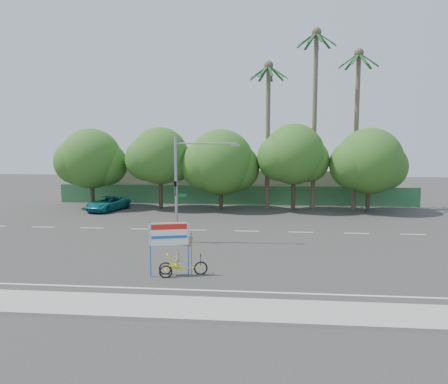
{
  "coord_description": "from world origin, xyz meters",
  "views": [
    {
      "loc": [
        3.41,
        -24.06,
        6.71
      ],
      "look_at": [
        0.75,
        3.19,
        3.5
      ],
      "focal_mm": 35.0,
      "sensor_mm": 36.0,
      "label": 1
    }
  ],
  "objects": [
    {
      "name": "tree_center",
      "position": [
        -1.05,
        18.0,
        4.47
      ],
      "size": [
        7.62,
        6.4,
        7.85
      ],
      "color": "#473828",
      "rests_on": "ground"
    },
    {
      "name": "fence",
      "position": [
        0.0,
        21.5,
        1.0
      ],
      "size": [
        38.0,
        0.08,
        2.0
      ],
      "primitive_type": "cube",
      "color": "#336B3D",
      "rests_on": "ground"
    },
    {
      "name": "trike_billboard",
      "position": [
        -1.09,
        -3.15,
        1.15
      ],
      "size": [
        2.82,
        1.07,
        2.85
      ],
      "rotation": [
        0.0,
        0.0,
        0.25
      ],
      "color": "black",
      "rests_on": "ground"
    },
    {
      "name": "tree_right",
      "position": [
        5.95,
        18.0,
        5.24
      ],
      "size": [
        6.9,
        5.8,
        8.36
      ],
      "color": "#473828",
      "rests_on": "ground"
    },
    {
      "name": "tree_far_left",
      "position": [
        -14.05,
        18.0,
        4.76
      ],
      "size": [
        7.14,
        6.0,
        7.96
      ],
      "color": "#473828",
      "rests_on": "ground"
    },
    {
      "name": "traffic_signal",
      "position": [
        -2.2,
        3.98,
        2.92
      ],
      "size": [
        4.72,
        1.1,
        7.0
      ],
      "color": "gray",
      "rests_on": "ground"
    },
    {
      "name": "pickup_truck",
      "position": [
        -11.85,
        16.34,
        0.69
      ],
      "size": [
        3.59,
        5.4,
        1.38
      ],
      "primitive_type": "imported",
      "rotation": [
        0.0,
        0.0,
        -0.29
      ],
      "color": "#106E74",
      "rests_on": "ground"
    },
    {
      "name": "palm_short",
      "position": [
        3.5,
        19.5,
        8.86
      ],
      "size": [
        3.73,
        3.79,
        14.45
      ],
      "color": "#70604C",
      "rests_on": "ground"
    },
    {
      "name": "palm_tall",
      "position": [
        8.0,
        19.5,
        10.46
      ],
      "size": [
        3.73,
        3.79,
        17.45
      ],
      "color": "#70604C",
      "rests_on": "ground"
    },
    {
      "name": "tree_left",
      "position": [
        -7.05,
        18.0,
        5.06
      ],
      "size": [
        6.66,
        5.6,
        8.07
      ],
      "color": "#473828",
      "rests_on": "ground"
    },
    {
      "name": "palm_mid",
      "position": [
        12.0,
        19.5,
        9.4
      ],
      "size": [
        3.73,
        3.79,
        15.45
      ],
      "color": "#70604C",
      "rests_on": "ground"
    },
    {
      "name": "building_left",
      "position": [
        -10.0,
        26.0,
        2.0
      ],
      "size": [
        12.0,
        8.0,
        4.0
      ],
      "primitive_type": "cube",
      "color": "#B6AA91",
      "rests_on": "ground"
    },
    {
      "name": "tree_far_right",
      "position": [
        12.95,
        18.0,
        4.64
      ],
      "size": [
        7.38,
        6.2,
        7.94
      ],
      "color": "#473828",
      "rests_on": "ground"
    },
    {
      "name": "building_right",
      "position": [
        8.0,
        26.0,
        1.8
      ],
      "size": [
        14.0,
        8.0,
        3.6
      ],
      "primitive_type": "cube",
      "color": "#B6AA91",
      "rests_on": "ground"
    },
    {
      "name": "ground",
      "position": [
        0.0,
        0.0,
        0.0
      ],
      "size": [
        120.0,
        120.0,
        0.0
      ],
      "primitive_type": "plane",
      "color": "#33302D",
      "rests_on": "ground"
    },
    {
      "name": "sidewalk_near",
      "position": [
        0.0,
        -7.5,
        0.06
      ],
      "size": [
        50.0,
        2.4,
        0.12
      ],
      "primitive_type": "cube",
      "color": "gray",
      "rests_on": "ground"
    }
  ]
}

